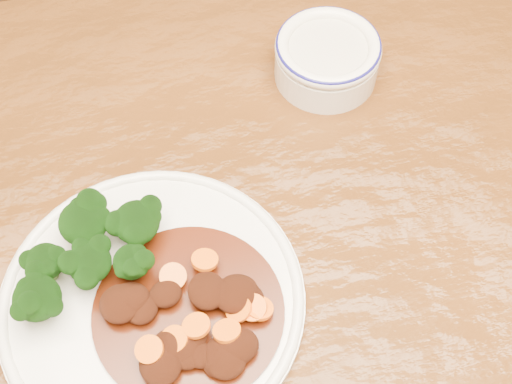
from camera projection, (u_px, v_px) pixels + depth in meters
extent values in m
cube|color=#5B2F10|center=(336.00, 302.00, 0.66)|extent=(1.55, 0.99, 0.04)
cylinder|color=white|center=(153.00, 302.00, 0.63)|extent=(0.27, 0.27, 0.01)
torus|color=white|center=(152.00, 299.00, 0.63)|extent=(0.27, 0.27, 0.01)
cylinder|color=#6A8E49|center=(94.00, 273.00, 0.63)|extent=(0.01, 0.01, 0.02)
ellipsoid|color=black|center=(89.00, 263.00, 0.62)|extent=(0.04, 0.04, 0.03)
cylinder|color=#6A8E49|center=(44.00, 308.00, 0.62)|extent=(0.01, 0.01, 0.02)
ellipsoid|color=black|center=(37.00, 298.00, 0.60)|extent=(0.04, 0.04, 0.03)
cylinder|color=#6A8E49|center=(140.00, 234.00, 0.65)|extent=(0.01, 0.01, 0.02)
ellipsoid|color=black|center=(136.00, 222.00, 0.64)|extent=(0.04, 0.04, 0.03)
cylinder|color=#6A8E49|center=(135.00, 271.00, 0.63)|extent=(0.01, 0.01, 0.02)
ellipsoid|color=black|center=(132.00, 262.00, 0.62)|extent=(0.03, 0.03, 0.03)
cylinder|color=#6A8E49|center=(50.00, 271.00, 0.63)|extent=(0.01, 0.01, 0.02)
ellipsoid|color=black|center=(45.00, 262.00, 0.62)|extent=(0.03, 0.03, 0.03)
cylinder|color=#6A8E49|center=(88.00, 234.00, 0.65)|extent=(0.01, 0.01, 0.02)
ellipsoid|color=black|center=(83.00, 222.00, 0.63)|extent=(0.04, 0.04, 0.04)
cylinder|color=#471207|center=(188.00, 312.00, 0.62)|extent=(0.17, 0.17, 0.00)
ellipsoid|color=black|center=(141.00, 308.00, 0.61)|extent=(0.03, 0.03, 0.02)
ellipsoid|color=black|center=(237.00, 346.00, 0.59)|extent=(0.04, 0.03, 0.02)
ellipsoid|color=black|center=(120.00, 304.00, 0.61)|extent=(0.04, 0.04, 0.02)
ellipsoid|color=black|center=(128.00, 299.00, 0.61)|extent=(0.04, 0.03, 0.02)
ellipsoid|color=black|center=(245.00, 300.00, 0.62)|extent=(0.03, 0.03, 0.02)
ellipsoid|color=black|center=(236.00, 294.00, 0.62)|extent=(0.04, 0.04, 0.02)
ellipsoid|color=black|center=(171.00, 345.00, 0.59)|extent=(0.03, 0.02, 0.01)
ellipsoid|color=black|center=(201.00, 356.00, 0.59)|extent=(0.02, 0.02, 0.01)
ellipsoid|color=black|center=(181.00, 346.00, 0.59)|extent=(0.03, 0.04, 0.02)
ellipsoid|color=black|center=(187.00, 357.00, 0.59)|extent=(0.02, 0.02, 0.01)
ellipsoid|color=black|center=(225.00, 357.00, 0.59)|extent=(0.04, 0.04, 0.02)
ellipsoid|color=black|center=(217.00, 363.00, 0.59)|extent=(0.02, 0.03, 0.01)
ellipsoid|color=black|center=(165.00, 294.00, 0.62)|extent=(0.03, 0.03, 0.01)
ellipsoid|color=black|center=(161.00, 364.00, 0.58)|extent=(0.04, 0.04, 0.02)
ellipsoid|color=black|center=(116.00, 301.00, 0.62)|extent=(0.02, 0.02, 0.01)
ellipsoid|color=black|center=(137.00, 306.00, 0.62)|extent=(0.03, 0.03, 0.01)
ellipsoid|color=black|center=(207.00, 291.00, 0.62)|extent=(0.03, 0.04, 0.02)
ellipsoid|color=black|center=(170.00, 348.00, 0.59)|extent=(0.03, 0.03, 0.02)
ellipsoid|color=black|center=(195.00, 337.00, 0.60)|extent=(0.02, 0.02, 0.01)
ellipsoid|color=black|center=(123.00, 303.00, 0.62)|extent=(0.03, 0.02, 0.01)
cylinder|color=#E95C0C|center=(253.00, 308.00, 0.61)|extent=(0.03, 0.03, 0.01)
cylinder|color=#E95C0C|center=(196.00, 326.00, 0.59)|extent=(0.03, 0.03, 0.01)
cylinder|color=#E95C0C|center=(205.00, 260.00, 0.63)|extent=(0.02, 0.03, 0.01)
cylinder|color=#E95C0C|center=(174.00, 339.00, 0.59)|extent=(0.03, 0.03, 0.01)
cylinder|color=#E95C0C|center=(239.00, 309.00, 0.61)|extent=(0.03, 0.03, 0.02)
cylinder|color=#E95C0C|center=(173.00, 276.00, 0.62)|extent=(0.03, 0.03, 0.01)
cylinder|color=#E95C0C|center=(227.00, 331.00, 0.59)|extent=(0.03, 0.03, 0.01)
cylinder|color=#E95C0C|center=(259.00, 308.00, 0.61)|extent=(0.03, 0.02, 0.01)
cylinder|color=#E95C0C|center=(149.00, 350.00, 0.58)|extent=(0.03, 0.03, 0.01)
cylinder|color=white|center=(326.00, 64.00, 0.77)|extent=(0.11, 0.11, 0.04)
cylinder|color=beige|center=(328.00, 50.00, 0.75)|extent=(0.09, 0.09, 0.01)
torus|color=white|center=(328.00, 47.00, 0.74)|extent=(0.11, 0.11, 0.01)
torus|color=navy|center=(329.00, 45.00, 0.74)|extent=(0.11, 0.11, 0.01)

